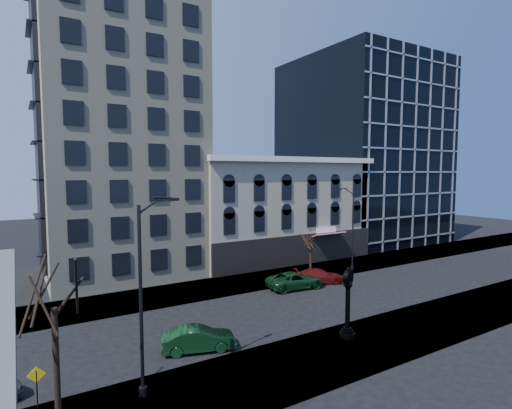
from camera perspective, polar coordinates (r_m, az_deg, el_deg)
ground at (r=31.60m, az=0.69°, el=-15.29°), size 160.00×160.00×0.00m
sidewalk_far at (r=38.27m, az=-5.80°, el=-11.64°), size 160.00×6.00×0.12m
sidewalk_near at (r=25.65m, az=10.81°, el=-20.14°), size 160.00×6.00×0.12m
cream_tower at (r=45.92m, az=-19.31°, el=15.11°), size 15.90×15.40×42.50m
victorian_row at (r=49.80m, az=2.74°, el=-0.86°), size 22.60×11.19×12.50m
glass_office at (r=66.44m, az=14.84°, el=7.28°), size 20.00×20.15×28.00m
street_clock at (r=27.17m, az=12.96°, el=-13.89°), size 1.04×1.04×4.59m
street_lamp_near at (r=19.70m, az=-14.53°, el=-5.29°), size 2.45×0.92×9.69m
street_lamp_far at (r=44.10m, az=13.01°, el=-0.35°), size 2.35×0.71×9.15m
bare_tree_near at (r=18.12m, az=-27.03°, el=-9.62°), size 4.90×4.90×8.41m
bare_tree_far at (r=42.55m, az=7.84°, el=-4.62°), size 2.97×2.97×5.09m
warning_sign at (r=21.26m, az=-28.85°, el=-21.34°), size 0.73×0.08×2.24m
car_near_b at (r=25.64m, az=-8.23°, el=-18.47°), size 4.70×2.76×1.46m
car_far_a at (r=37.84m, az=5.63°, el=-10.73°), size 5.69×3.06×1.52m
car_far_b at (r=39.92m, az=9.04°, el=-10.04°), size 5.14×3.69×1.38m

